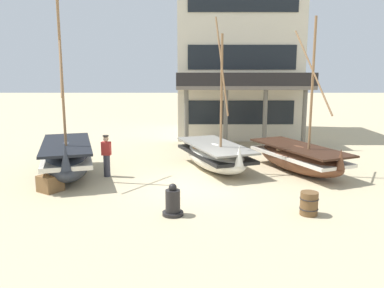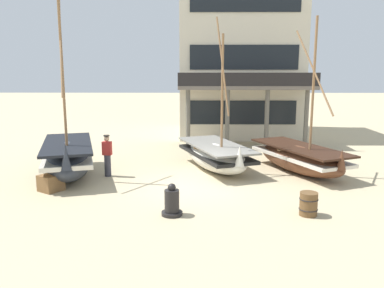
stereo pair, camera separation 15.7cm
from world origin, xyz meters
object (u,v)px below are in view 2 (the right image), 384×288
Objects in this scene: fishing_boat_centre_large at (216,155)px; fishing_boat_far_right at (300,158)px; fisherman_by_hull at (107,156)px; wooden_barrel at (308,204)px; harbor_building_main at (238,59)px; fishing_boat_near_left at (68,157)px; cargo_crate at (51,183)px; capstan_winch at (172,203)px.

fishing_boat_centre_large is 3.51m from fishing_boat_far_right.
fisherman_by_hull is 2.41× the size of wooden_barrel.
wooden_barrel is 16.17m from harbor_building_main.
fishing_boat_near_left is 6.12m from fishing_boat_centre_large.
cargo_crate is (-9.49, -2.73, -0.32)m from fishing_boat_far_right.
harbor_building_main is at bearing 59.10° from cargo_crate.
capstan_winch is 1.38× the size of wooden_barrel.
cargo_crate is (-0.00, -1.98, -0.48)m from fishing_boat_near_left.
harbor_building_main reaches higher than cargo_crate.
fishing_boat_far_right is at bearing -81.32° from harbor_building_main.
fishing_boat_near_left reaches higher than wooden_barrel.
cargo_crate is 16.06m from harbor_building_main.
fishing_boat_near_left is at bearing -175.48° from fishing_boat_far_right.
fishing_boat_centre_large is at bearing 27.58° from cargo_crate.
fishing_boat_centre_large is 5.69m from capstan_winch.
wooden_barrel is 8.78m from cargo_crate.
cargo_crate is (-1.59, -1.97, -0.54)m from fisherman_by_hull.
fishing_boat_far_right is at bearing 5.48° from fisherman_by_hull.
capstan_winch is (-5.05, -5.06, -0.23)m from fishing_boat_far_right.
fishing_boat_far_right reaches higher than fisherman_by_hull.
capstan_winch reaches higher than wooden_barrel.
fisherman_by_hull reaches higher than capstan_winch.
fishing_boat_near_left is 7.57× the size of capstan_winch.
harbor_building_main reaches higher than wooden_barrel.
fishing_boat_far_right is 6.47× the size of capstan_winch.
fishing_boat_far_right is (3.49, -0.41, -0.00)m from fishing_boat_centre_large.
capstan_winch is 4.02m from wooden_barrel.
fisherman_by_hull is at bearing -119.34° from harbor_building_main.
fishing_boat_near_left is 0.74× the size of harbor_building_main.
fishing_boat_far_right is at bearing 4.52° from fishing_boat_near_left.
fishing_boat_near_left reaches higher than fisherman_by_hull.
fishing_boat_centre_large reaches higher than fisherman_by_hull.
wooden_barrel is (-1.03, -5.04, -0.26)m from fishing_boat_far_right.
wooden_barrel is at bearing 0.32° from capstan_winch.
fishing_boat_near_left is at bearing -169.07° from fishing_boat_centre_large.
fishing_boat_far_right is 3.71× the size of fisherman_by_hull.
fisherman_by_hull is 2.59m from cargo_crate.
fishing_boat_near_left is at bearing 179.75° from fisherman_by_hull.
harbor_building_main reaches higher than fishing_boat_centre_large.
fishing_boat_near_left is 9.50m from wooden_barrel.
fisherman_by_hull is at bearing -165.21° from fishing_boat_centre_large.
fishing_boat_centre_large is 1.02× the size of fishing_boat_far_right.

